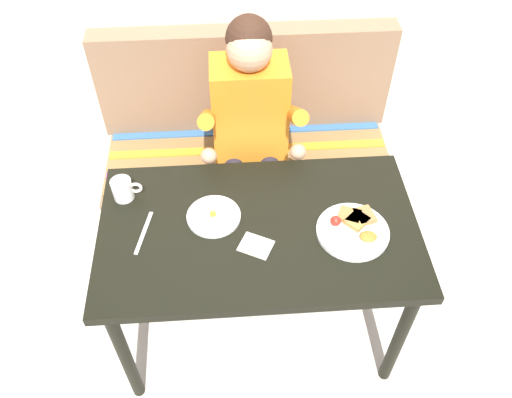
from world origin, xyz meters
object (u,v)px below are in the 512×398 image
couch (248,162)px  coffee_mug (123,189)px  person (251,123)px  knife (144,232)px  table (259,240)px  plate_eggs (214,216)px  napkin (256,246)px  plate_breakfast (353,228)px

couch → coffee_mug: 0.89m
person → knife: 0.73m
table → plate_eggs: 0.20m
person → plate_eggs: person is taller
plate_eggs → coffee_mug: size_ratio=1.73×
person → knife: size_ratio=6.06×
napkin → knife: napkin is taller
knife → coffee_mug: bearing=127.7°
napkin → table: bearing=79.4°
plate_eggs → knife: size_ratio=1.02×
coffee_mug → knife: (0.09, -0.19, -0.04)m
plate_breakfast → plate_eggs: (-0.52, 0.10, -0.00)m
person → coffee_mug: size_ratio=10.27×
couch → plate_breakfast: 0.97m
table → person: 0.60m
plate_breakfast → knife: (-0.78, 0.04, -0.01)m
plate_eggs → knife: 0.27m
table → knife: bearing=179.7°
plate_breakfast → coffee_mug: size_ratio=2.28×
plate_eggs → napkin: size_ratio=1.80×
coffee_mug → napkin: 0.57m
table → couch: bearing=90.0°
coffee_mug → knife: coffee_mug is taller
couch → plate_breakfast: bearing=-66.6°
couch → coffee_mug: size_ratio=12.20×
napkin → knife: (-0.41, 0.09, -0.00)m
couch → knife: (-0.43, -0.76, 0.40)m
table → person: person is taller
coffee_mug → napkin: size_ratio=1.04×
person → plate_eggs: 0.56m
plate_eggs → couch: bearing=76.7°
knife → plate_breakfast: bearing=9.3°
plate_breakfast → knife: plate_breakfast is taller
plate_eggs → coffee_mug: 0.37m
plate_breakfast → plate_eggs: size_ratio=1.32×
knife → table: bearing=12.3°
napkin → coffee_mug: bearing=150.8°
couch → napkin: 0.94m
plate_breakfast → knife: 0.78m
coffee_mug → knife: bearing=-64.9°
couch → plate_breakfast: couch is taller
table → plate_eggs: bearing=161.1°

